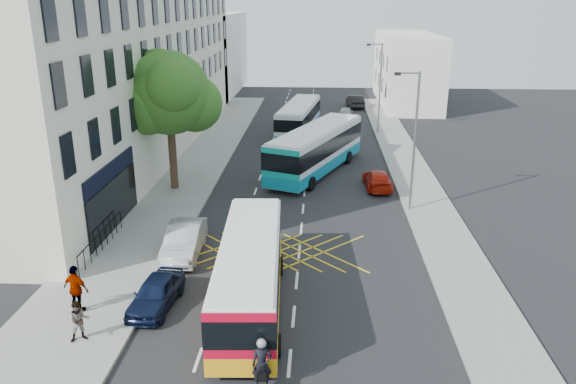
# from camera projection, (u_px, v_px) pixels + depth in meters

# --- Properties ---
(ground) EXTENTS (120.00, 120.00, 0.00)m
(ground) POSITION_uv_depth(u_px,v_px,m) (294.00, 316.00, 22.20)
(ground) COLOR black
(ground) RESTS_ON ground
(pavement_left) EXTENTS (5.00, 70.00, 0.15)m
(pavement_left) POSITION_uv_depth(u_px,v_px,m) (175.00, 189.00, 36.78)
(pavement_left) COLOR gray
(pavement_left) RESTS_ON ground
(pavement_right) EXTENTS (3.00, 70.00, 0.15)m
(pavement_right) POSITION_uv_depth(u_px,v_px,m) (421.00, 193.00, 35.92)
(pavement_right) COLOR gray
(pavement_right) RESTS_ON ground
(terrace_main) EXTENTS (8.30, 45.00, 13.50)m
(terrace_main) POSITION_uv_depth(u_px,v_px,m) (130.00, 68.00, 43.83)
(terrace_main) COLOR beige
(terrace_main) RESTS_ON ground
(terrace_far) EXTENTS (8.00, 20.00, 10.00)m
(terrace_far) POSITION_uv_depth(u_px,v_px,m) (207.00, 54.00, 73.18)
(terrace_far) COLOR silver
(terrace_far) RESTS_ON ground
(building_right) EXTENTS (6.00, 18.00, 8.00)m
(building_right) POSITION_uv_depth(u_px,v_px,m) (407.00, 69.00, 65.57)
(building_right) COLOR silver
(building_right) RESTS_ON ground
(street_tree) EXTENTS (6.30, 5.70, 8.80)m
(street_tree) POSITION_uv_depth(u_px,v_px,m) (168.00, 94.00, 34.71)
(street_tree) COLOR #382619
(street_tree) RESTS_ON pavement_left
(lamp_near) EXTENTS (1.45, 0.15, 8.00)m
(lamp_near) POSITION_uv_depth(u_px,v_px,m) (413.00, 135.00, 31.67)
(lamp_near) COLOR slate
(lamp_near) RESTS_ON pavement_right
(lamp_far) EXTENTS (1.45, 0.15, 8.00)m
(lamp_far) POSITION_uv_depth(u_px,v_px,m) (379.00, 83.00, 50.53)
(lamp_far) COLOR slate
(lamp_far) RESTS_ON pavement_right
(railings) EXTENTS (0.08, 5.60, 1.14)m
(railings) POSITION_uv_depth(u_px,v_px,m) (101.00, 240.00, 27.48)
(railings) COLOR black
(railings) RESTS_ON pavement_left
(bus_near) EXTENTS (2.95, 10.30, 2.86)m
(bus_near) POSITION_uv_depth(u_px,v_px,m) (250.00, 273.00, 22.50)
(bus_near) COLOR silver
(bus_near) RESTS_ON ground
(bus_mid) EXTENTS (6.93, 11.72, 3.26)m
(bus_mid) POSITION_uv_depth(u_px,v_px,m) (316.00, 149.00, 39.95)
(bus_mid) COLOR silver
(bus_mid) RESTS_ON ground
(bus_far) EXTENTS (3.82, 10.67, 2.93)m
(bus_far) POSITION_uv_depth(u_px,v_px,m) (299.00, 119.00, 50.89)
(bus_far) COLOR silver
(bus_far) RESTS_ON ground
(motorbike) EXTENTS (0.73, 2.22, 1.97)m
(motorbike) POSITION_uv_depth(u_px,v_px,m) (262.00, 367.00, 17.67)
(motorbike) COLOR black
(motorbike) RESTS_ON ground
(parked_car_blue) EXTENTS (1.85, 3.84, 1.26)m
(parked_car_blue) POSITION_uv_depth(u_px,v_px,m) (156.00, 293.00, 22.69)
(parked_car_blue) COLOR black
(parked_car_blue) RESTS_ON ground
(parked_car_silver) EXTENTS (1.79, 4.65, 1.51)m
(parked_car_silver) POSITION_uv_depth(u_px,v_px,m) (184.00, 240.00, 27.30)
(parked_car_silver) COLOR #A3A4AA
(parked_car_silver) RESTS_ON ground
(red_hatchback) EXTENTS (1.85, 4.14, 1.18)m
(red_hatchback) POSITION_uv_depth(u_px,v_px,m) (377.00, 179.00, 37.01)
(red_hatchback) COLOR #B11807
(red_hatchback) RESTS_ON ground
(distant_car_grey) EXTENTS (2.29, 4.49, 1.21)m
(distant_car_grey) POSITION_uv_depth(u_px,v_px,m) (306.00, 103.00, 63.67)
(distant_car_grey) COLOR #45484D
(distant_car_grey) RESTS_ON ground
(distant_car_silver) EXTENTS (1.80, 3.60, 1.18)m
(distant_car_silver) POSITION_uv_depth(u_px,v_px,m) (346.00, 113.00, 58.46)
(distant_car_silver) COLOR #A7AAAF
(distant_car_silver) RESTS_ON ground
(distant_car_dark) EXTENTS (2.03, 4.46, 1.42)m
(distant_car_dark) POSITION_uv_depth(u_px,v_px,m) (355.00, 101.00, 64.12)
(distant_car_dark) COLOR black
(distant_car_dark) RESTS_ON ground
(pedestrian_near) EXTENTS (0.94, 0.86, 1.57)m
(pedestrian_near) POSITION_uv_depth(u_px,v_px,m) (79.00, 321.00, 20.16)
(pedestrian_near) COLOR gray
(pedestrian_near) RESTS_ON pavement_left
(pedestrian_far) EXTENTS (1.25, 0.82, 1.98)m
(pedestrian_far) POSITION_uv_depth(u_px,v_px,m) (76.00, 289.00, 21.98)
(pedestrian_far) COLOR gray
(pedestrian_far) RESTS_ON pavement_left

